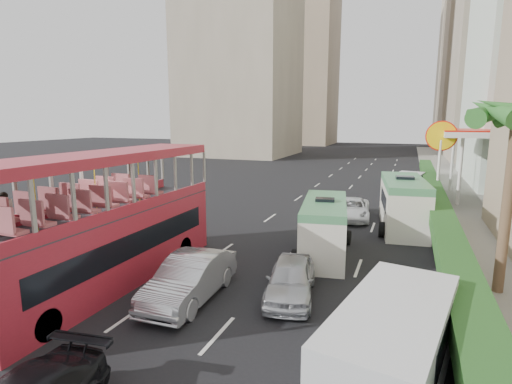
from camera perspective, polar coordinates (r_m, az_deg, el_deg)
The scene contains 18 objects.
ground_plane at distance 14.00m, azimuth -0.15°, elevation -16.23°, with size 200.00×200.00×0.00m, color black.
double_decker_bus at distance 16.16m, azimuth -20.46°, elevation -3.69°, with size 2.50×11.00×5.06m, color #B22333.
car_silver_lane_a at distance 14.79m, azimuth -9.31°, elevation -14.86°, with size 1.66×4.75×1.57m, color silver.
car_silver_lane_b at distance 14.80m, azimuth 4.92°, elevation -14.73°, with size 1.63×4.04×1.38m, color silver.
van_asset at distance 26.33m, azimuth 13.49°, elevation -3.72°, with size 2.11×4.58×1.27m, color silver.
minibus_near at distance 18.93m, azimuth 9.71°, elevation -5.09°, with size 1.92×5.76×2.55m, color silver.
minibus_far at distance 24.50m, azimuth 20.28°, elevation -1.63°, with size 2.19×6.57×2.91m, color silver.
panel_van_near at distance 10.38m, azimuth 18.88°, elevation -20.32°, with size 2.13×5.32×2.13m, color silver.
panel_van_far at distance 34.15m, azimuth 20.70°, elevation 0.74°, with size 1.94×4.84×1.94m, color silver.
sidewalk at distance 37.46m, azimuth 27.57°, elevation -0.33°, with size 6.00×120.00×0.18m, color #99968C.
kerb_wall at distance 26.33m, azimuth 24.19°, elevation -2.83°, with size 0.30×44.00×1.00m, color silver.
hedge at distance 26.16m, azimuth 24.32°, elevation -1.02°, with size 1.10×44.00×0.70m, color #2D6626.
palm_tree at distance 16.27m, azimuth 32.25°, elevation -1.48°, with size 0.36×0.36×6.40m, color brown.
shell_station at distance 35.28m, azimuth 29.88°, elevation 3.25°, with size 6.50×8.00×5.50m, color silver.
tower_far_a at distance 95.81m, azimuth 29.87°, elevation 18.48°, with size 14.00×14.00×44.00m, color tan.
tower_far_b at distance 117.16m, azimuth 28.14°, elevation 15.89°, with size 14.00×14.00×40.00m, color tan.
tower_left_a at distance 75.16m, azimuth -2.28°, elevation 25.55°, with size 18.00×18.00×52.00m, color tan.
tower_left_b at distance 106.41m, azimuth 6.70°, elevation 19.32°, with size 16.00×16.00×46.00m, color tan.
Camera 1 is at (4.53, -11.68, 6.26)m, focal length 28.00 mm.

